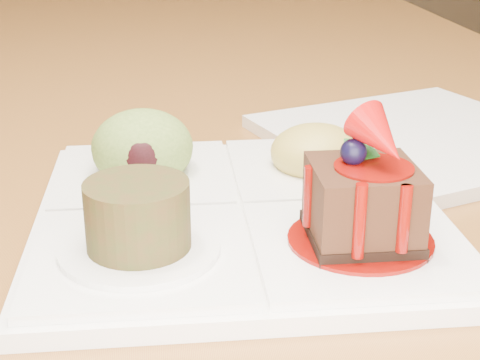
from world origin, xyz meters
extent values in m
cube|color=olive|center=(0.00, 0.00, 0.73)|extent=(1.00, 1.80, 0.04)
cylinder|color=olive|center=(0.44, 0.84, 0.35)|extent=(0.06, 0.06, 0.71)
cylinder|color=black|center=(0.59, 0.47, 0.21)|extent=(0.04, 0.04, 0.43)
cube|color=white|center=(0.03, -0.45, 0.76)|extent=(0.29, 0.29, 0.01)
cube|color=white|center=(0.09, -0.52, 0.77)|extent=(0.14, 0.14, 0.01)
cube|color=white|center=(-0.04, -0.52, 0.77)|extent=(0.14, 0.14, 0.01)
cube|color=white|center=(-0.04, -0.38, 0.77)|extent=(0.14, 0.14, 0.01)
cube|color=white|center=(0.09, -0.39, 0.77)|extent=(0.14, 0.14, 0.01)
cylinder|color=#6E0804|center=(0.09, -0.52, 0.77)|extent=(0.09, 0.09, 0.00)
cube|color=black|center=(0.09, -0.52, 0.77)|extent=(0.07, 0.07, 0.01)
cube|color=#35210E|center=(0.09, -0.52, 0.80)|extent=(0.06, 0.06, 0.04)
cylinder|color=#6E0804|center=(0.09, -0.52, 0.82)|extent=(0.05, 0.05, 0.00)
sphere|color=black|center=(0.09, -0.52, 0.83)|extent=(0.02, 0.02, 0.02)
cone|color=#AD0C0B|center=(0.10, -0.53, 0.84)|extent=(0.04, 0.05, 0.04)
cube|color=#134A12|center=(0.10, -0.51, 0.82)|extent=(0.02, 0.02, 0.01)
cube|color=#134A12|center=(0.09, -0.51, 0.82)|extent=(0.02, 0.02, 0.01)
cylinder|color=#6E0804|center=(0.08, -0.56, 0.80)|extent=(0.01, 0.01, 0.05)
cylinder|color=#6E0804|center=(0.11, -0.56, 0.80)|extent=(0.01, 0.01, 0.04)
cylinder|color=#6E0804|center=(0.06, -0.52, 0.80)|extent=(0.01, 0.01, 0.04)
cylinder|color=white|center=(-0.04, -0.52, 0.77)|extent=(0.10, 0.10, 0.00)
cylinder|color=#442713|center=(-0.04, -0.52, 0.79)|extent=(0.06, 0.06, 0.04)
cylinder|color=#4F2D11|center=(-0.04, -0.52, 0.81)|extent=(0.05, 0.05, 0.00)
ellipsoid|color=olive|center=(-0.04, -0.38, 0.79)|extent=(0.08, 0.08, 0.06)
ellipsoid|color=black|center=(-0.04, -0.41, 0.79)|extent=(0.04, 0.03, 0.03)
ellipsoid|color=#AF983F|center=(0.09, -0.39, 0.78)|extent=(0.07, 0.07, 0.04)
cube|color=#C4570E|center=(0.11, -0.38, 0.78)|extent=(0.02, 0.02, 0.02)
cube|color=#487B1A|center=(0.10, -0.37, 0.78)|extent=(0.02, 0.02, 0.02)
cube|color=#C4570E|center=(0.08, -0.38, 0.78)|extent=(0.02, 0.02, 0.02)
cube|color=#487B1A|center=(0.08, -0.39, 0.78)|extent=(0.02, 0.02, 0.02)
cube|color=#C4570E|center=(0.09, -0.40, 0.78)|extent=(0.02, 0.02, 0.02)
cube|color=#487B1A|center=(0.11, -0.40, 0.78)|extent=(0.02, 0.02, 0.02)
cube|color=white|center=(0.21, -0.30, 0.76)|extent=(0.32, 0.32, 0.01)
camera|label=1|loc=(-0.03, -0.93, 0.98)|focal=55.00mm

